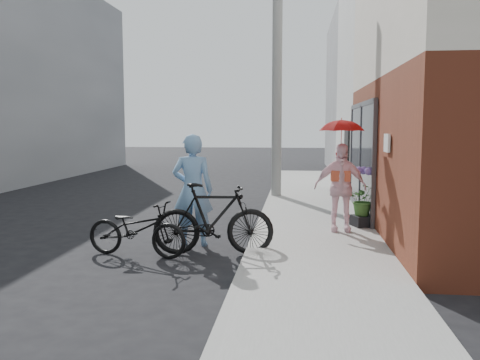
% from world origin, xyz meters
% --- Properties ---
extents(ground, '(80.00, 80.00, 0.00)m').
position_xyz_m(ground, '(0.00, 0.00, 0.00)').
color(ground, black).
rests_on(ground, ground).
extents(sidewalk, '(2.20, 24.00, 0.12)m').
position_xyz_m(sidewalk, '(2.10, 2.00, 0.06)').
color(sidewalk, '#979792').
rests_on(sidewalk, ground).
extents(curb, '(0.12, 24.00, 0.12)m').
position_xyz_m(curb, '(0.94, 2.00, 0.06)').
color(curb, '#9E9E99').
rests_on(curb, ground).
extents(plaster_building, '(8.00, 6.00, 7.00)m').
position_xyz_m(plaster_building, '(7.20, 9.00, 3.50)').
color(plaster_building, silver).
rests_on(plaster_building, ground).
extents(east_building_far, '(8.00, 8.00, 7.00)m').
position_xyz_m(east_building_far, '(7.20, 16.00, 3.50)').
color(east_building_far, slate).
rests_on(east_building_far, ground).
extents(utility_pole, '(0.28, 0.28, 7.00)m').
position_xyz_m(utility_pole, '(1.10, 6.00, 3.50)').
color(utility_pole, '#9E9E99').
rests_on(utility_pole, ground).
extents(officer, '(0.74, 0.51, 1.96)m').
position_xyz_m(officer, '(-0.12, 0.24, 0.98)').
color(officer, '#75A3D1').
rests_on(officer, ground).
extents(bike_left, '(1.78, 0.87, 0.90)m').
position_xyz_m(bike_left, '(-0.87, -0.62, 0.45)').
color(bike_left, black).
rests_on(bike_left, ground).
extents(bike_right, '(2.02, 0.78, 1.18)m').
position_xyz_m(bike_right, '(0.34, -0.38, 0.59)').
color(bike_right, black).
rests_on(bike_right, ground).
extents(kimono_woman, '(0.98, 0.42, 1.66)m').
position_xyz_m(kimono_woman, '(2.50, 1.21, 0.95)').
color(kimono_woman, white).
rests_on(kimono_woman, sidewalk).
extents(parasol, '(0.82, 0.82, 0.72)m').
position_xyz_m(parasol, '(2.50, 1.21, 2.14)').
color(parasol, red).
rests_on(parasol, kimono_woman).
extents(planter, '(0.52, 0.52, 0.21)m').
position_xyz_m(planter, '(3.00, 1.71, 0.23)').
color(planter, black).
rests_on(planter, sidewalk).
extents(potted_plant, '(0.57, 0.50, 0.64)m').
position_xyz_m(potted_plant, '(3.00, 1.71, 0.65)').
color(potted_plant, '#366428').
rests_on(potted_plant, planter).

